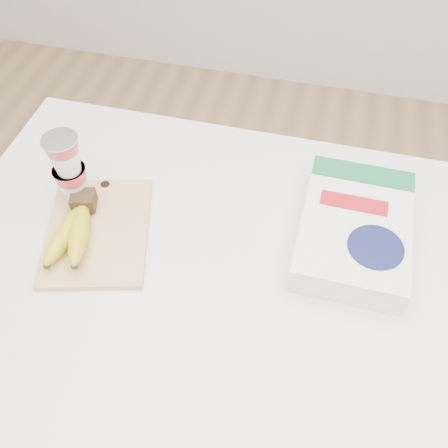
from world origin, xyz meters
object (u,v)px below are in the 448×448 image
(cereal_box, at_px, (354,229))
(table, at_px, (238,370))
(yogurt_stack, at_px, (68,167))
(cutting_board, at_px, (98,231))
(bananas, at_px, (74,229))

(cereal_box, bearing_deg, table, -144.70)
(yogurt_stack, bearing_deg, table, -13.80)
(yogurt_stack, xyz_separation_m, cereal_box, (0.58, 0.04, -0.07))
(cutting_board, bearing_deg, bananas, -157.20)
(bananas, xyz_separation_m, yogurt_stack, (-0.04, 0.10, 0.07))
(cereal_box, bearing_deg, cutting_board, -166.89)
(cereal_box, bearing_deg, yogurt_stack, -175.29)
(table, distance_m, yogurt_stack, 0.70)
(table, xyz_separation_m, bananas, (-0.35, -0.00, 0.50))
(cutting_board, bearing_deg, table, -19.77)
(cereal_box, bearing_deg, bananas, -164.93)
(yogurt_stack, bearing_deg, cutting_board, -43.52)
(cutting_board, bearing_deg, cereal_box, -3.22)
(cutting_board, relative_size, yogurt_stack, 1.67)
(table, height_order, yogurt_stack, yogurt_stack)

